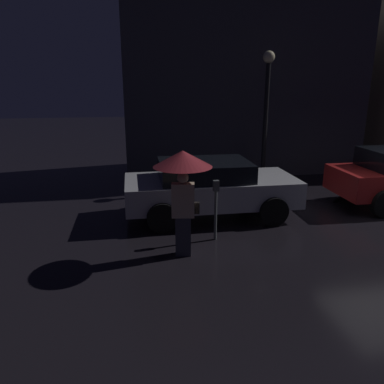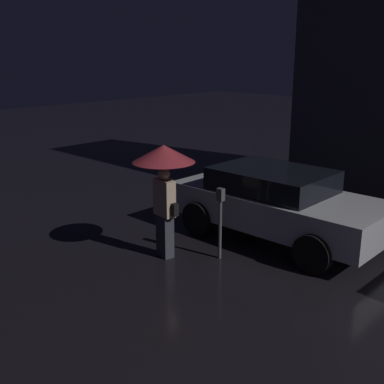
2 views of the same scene
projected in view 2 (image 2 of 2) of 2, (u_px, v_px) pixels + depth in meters
The scene contains 3 objects.
parked_car_silver at pixel (277, 202), 9.38m from camera, with size 4.19×2.04×1.39m.
pedestrian_with_umbrella at pixel (164, 168), 8.27m from camera, with size 1.09×1.09×2.05m.
parking_meter at pixel (220, 216), 8.43m from camera, with size 0.12×0.10×1.30m.
Camera 2 is at (0.73, -6.31, 3.54)m, focal length 45.00 mm.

